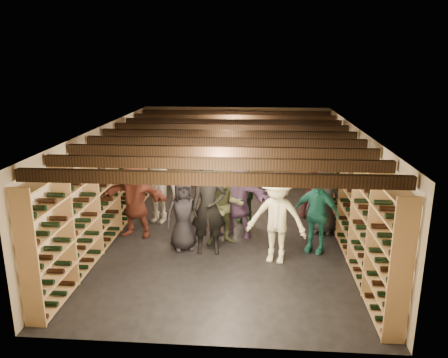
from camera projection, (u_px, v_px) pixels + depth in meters
name	position (u px, v px, depth m)	size (l,w,h in m)	color
ground	(227.00, 233.00, 9.86)	(8.00, 8.00, 0.00)	black
walls	(227.00, 182.00, 9.54)	(5.52, 8.02, 2.40)	#C1B296
ceiling	(227.00, 128.00, 9.22)	(5.50, 8.00, 0.01)	beige
ceiling_joists	(227.00, 135.00, 9.25)	(5.40, 7.12, 0.18)	black
wine_rack_left	(113.00, 185.00, 9.76)	(0.32, 7.50, 2.15)	#A4814F
wine_rack_right	(346.00, 191.00, 9.39)	(0.32, 7.50, 2.15)	#A4814F
wine_rack_back	(236.00, 152.00, 13.25)	(4.70, 0.30, 2.15)	#A4814F
crate_stack_left	(226.00, 198.00, 11.00)	(0.57, 0.46, 0.85)	#A27B55
crate_stack_right	(222.00, 204.00, 11.06)	(0.50, 0.34, 0.51)	#A27B55
crate_loose	(235.00, 201.00, 11.79)	(0.50, 0.33, 0.17)	#A27B55
person_0	(183.00, 215.00, 8.89)	(0.73, 0.47, 1.49)	black
person_1	(209.00, 208.00, 8.66)	(0.69, 0.46, 1.90)	black
person_2	(225.00, 207.00, 9.12)	(0.81, 0.63, 1.66)	#4B5232
person_3	(277.00, 218.00, 8.29)	(1.15, 0.66, 1.79)	#ECEABA
person_4	(316.00, 214.00, 8.77)	(0.94, 0.39, 1.61)	#258477
person_5	(135.00, 197.00, 9.56)	(1.63, 0.52, 1.76)	brown
person_7	(215.00, 196.00, 9.80)	(0.62, 0.40, 1.69)	gray
person_8	(319.00, 182.00, 10.66)	(0.88, 0.68, 1.81)	#481A1E
person_9	(157.00, 184.00, 10.31)	(1.22, 0.70, 1.88)	#B4B2A3
person_10	(245.00, 192.00, 10.38)	(0.87, 0.36, 1.48)	#224324
person_11	(237.00, 196.00, 9.55)	(1.69, 0.54, 1.82)	#6F4E7D
person_12	(324.00, 200.00, 9.73)	(0.76, 0.49, 1.55)	#34363A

